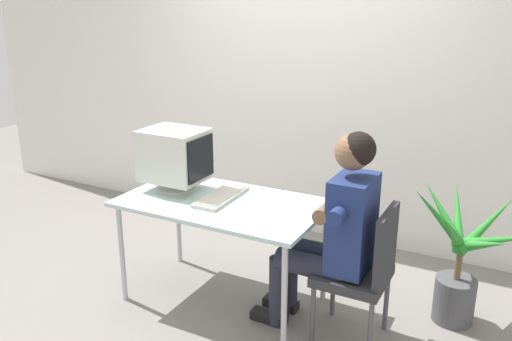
# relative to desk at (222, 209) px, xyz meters

# --- Properties ---
(ground_plane) EXTENTS (12.00, 12.00, 0.00)m
(ground_plane) POSITION_rel_desk_xyz_m (0.00, 0.00, -0.67)
(ground_plane) COLOR gray
(wall_back) EXTENTS (8.00, 0.10, 3.00)m
(wall_back) POSITION_rel_desk_xyz_m (0.30, 1.40, 0.83)
(wall_back) COLOR silver
(wall_back) RESTS_ON ground_plane
(desk) EXTENTS (1.34, 0.77, 0.73)m
(desk) POSITION_rel_desk_xyz_m (0.00, 0.00, 0.00)
(desk) COLOR #B7B7BC
(desk) RESTS_ON ground_plane
(crt_monitor) EXTENTS (0.43, 0.35, 0.43)m
(crt_monitor) POSITION_rel_desk_xyz_m (-0.40, 0.04, 0.30)
(crt_monitor) COLOR silver
(crt_monitor) RESTS_ON desk
(keyboard) EXTENTS (0.20, 0.48, 0.03)m
(keyboard) POSITION_rel_desk_xyz_m (-0.03, 0.04, 0.07)
(keyboard) COLOR silver
(keyboard) RESTS_ON desk
(office_chair) EXTENTS (0.41, 0.41, 0.87)m
(office_chair) POSITION_rel_desk_xyz_m (0.97, -0.01, -0.19)
(office_chair) COLOR #4C4C51
(office_chair) RESTS_ON ground_plane
(person_seated) EXTENTS (0.72, 0.54, 1.30)m
(person_seated) POSITION_rel_desk_xyz_m (0.78, -0.01, 0.03)
(person_seated) COLOR navy
(person_seated) RESTS_ON ground_plane
(potted_plant) EXTENTS (0.76, 0.74, 0.92)m
(potted_plant) POSITION_rel_desk_xyz_m (1.45, 0.48, -0.25)
(potted_plant) COLOR #4C4C51
(potted_plant) RESTS_ON ground_plane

